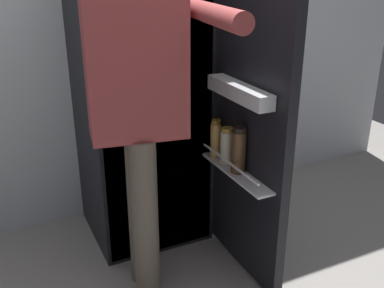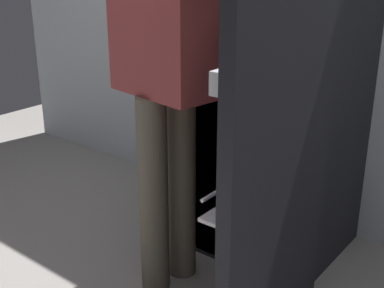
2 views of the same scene
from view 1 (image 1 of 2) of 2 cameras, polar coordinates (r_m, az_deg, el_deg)
The scene contains 4 objects.
ground_plane at distance 2.48m, azimuth -1.44°, elevation -16.55°, with size 5.79×5.79×0.00m, color gray.
kitchen_wall at distance 2.80m, azimuth -9.62°, elevation 16.53°, with size 4.40×0.10×2.59m, color silver.
refrigerator at distance 2.52m, azimuth -5.71°, elevation 5.19°, with size 0.70×1.23×1.65m.
person at distance 1.96m, azimuth -6.71°, elevation 5.83°, with size 0.55×0.78×1.67m.
Camera 1 is at (-0.78, -1.78, 1.55)m, focal length 41.81 mm.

